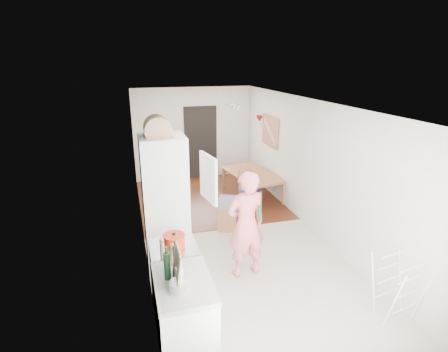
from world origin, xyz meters
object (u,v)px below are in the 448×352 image
drying_rack (398,289)px  stool (227,218)px  person (246,216)px  dining_table (253,186)px  dining_chair (250,190)px

drying_rack → stool: bearing=103.7°
person → dining_table: person is taller
dining_chair → drying_rack: (0.61, -3.77, -0.01)m
person → stool: person is taller
dining_chair → drying_rack: size_ratio=1.02×
person → stool: 1.73m
stool → drying_rack: (1.37, -3.00, 0.20)m
dining_table → stool: 1.85m
person → stool: size_ratio=4.32×
person → stool: (0.16, 1.54, -0.76)m
dining_table → stool: size_ratio=3.14×
person → dining_chair: size_ratio=2.25×
dining_table → dining_chair: (-0.34, -0.71, 0.19)m
person → dining_chair: person is taller
dining_table → drying_rack: bearing=173.8°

